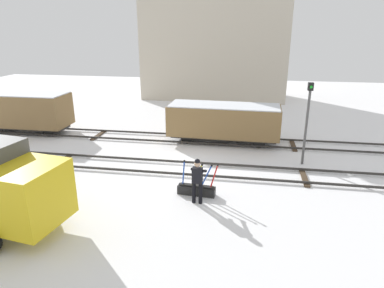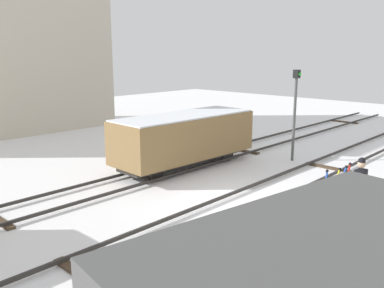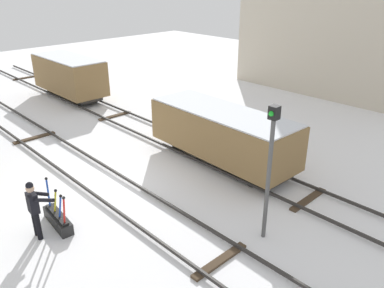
# 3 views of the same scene
# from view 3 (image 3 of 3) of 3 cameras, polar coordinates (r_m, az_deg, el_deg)

# --- Properties ---
(ground_plane) EXTENTS (60.00, 60.00, 0.00)m
(ground_plane) POSITION_cam_3_polar(r_m,az_deg,el_deg) (14.64, -13.14, -5.67)
(ground_plane) COLOR white
(track_main_line) EXTENTS (44.00, 1.94, 0.18)m
(track_main_line) POSITION_cam_3_polar(r_m,az_deg,el_deg) (14.59, -13.18, -5.28)
(track_main_line) COLOR #2D2B28
(track_main_line) RESTS_ON ground_plane
(track_siding_near) EXTENTS (44.00, 1.94, 0.18)m
(track_siding_near) POSITION_cam_3_polar(r_m,az_deg,el_deg) (16.95, -0.38, -0.38)
(track_siding_near) COLOR #2D2B28
(track_siding_near) RESTS_ON ground_plane
(switch_lever_frame) EXTENTS (1.65, 0.49, 1.45)m
(switch_lever_frame) POSITION_cam_3_polar(r_m,az_deg,el_deg) (12.61, -19.16, -10.33)
(switch_lever_frame) COLOR black
(switch_lever_frame) RESTS_ON ground_plane
(rail_worker) EXTENTS (0.58, 0.69, 1.82)m
(rail_worker) POSITION_cam_3_polar(r_m,az_deg,el_deg) (11.91, -22.22, -8.49)
(rail_worker) COLOR black
(rail_worker) RESTS_ON ground_plane
(signal_post) EXTENTS (0.24, 0.32, 4.01)m
(signal_post) POSITION_cam_3_polar(r_m,az_deg,el_deg) (10.56, 11.40, -2.56)
(signal_post) COLOR #4C4C4C
(signal_post) RESTS_ON ground_plane
(freight_car_back_track) EXTENTS (5.40, 2.20, 2.53)m
(freight_car_back_track) POSITION_cam_3_polar(r_m,az_deg,el_deg) (24.95, -17.63, 9.66)
(freight_car_back_track) COLOR #2D2B28
(freight_car_back_track) RESTS_ON ground_plane
(freight_car_mid_siding) EXTENTS (6.38, 2.37, 2.24)m
(freight_car_mid_siding) POSITION_cam_3_polar(r_m,az_deg,el_deg) (15.28, 4.45, 1.61)
(freight_car_mid_siding) COLOR #2D2B28
(freight_car_mid_siding) RESTS_ON ground_plane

